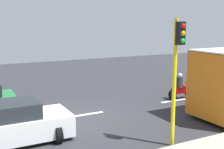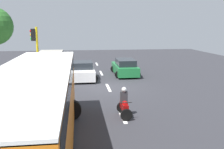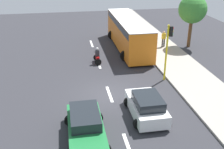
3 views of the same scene
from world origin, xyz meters
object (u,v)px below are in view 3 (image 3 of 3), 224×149
pedestrian_near_signal (164,38)px  street_tree_south (193,10)px  traffic_light_corner (168,45)px  motorcycle (97,56)px  car_green (86,127)px  city_bus (128,31)px  car_white (146,106)px

pedestrian_near_signal → street_tree_south: size_ratio=0.31×
traffic_light_corner → street_tree_south: bearing=54.4°
motorcycle → pedestrian_near_signal: size_ratio=0.91×
car_green → motorcycle: bearing=79.5°
car_green → city_bus: bearing=68.3°
pedestrian_near_signal → city_bus: bearing=171.8°
pedestrian_near_signal → street_tree_south: (2.85, -0.09, 2.93)m
car_green → car_white: same height
car_green → traffic_light_corner: size_ratio=1.02×
city_bus → motorcycle: (-3.76, -3.61, -1.20)m
car_white → motorcycle: motorcycle is taller
city_bus → street_tree_south: street_tree_south is taller
pedestrian_near_signal → street_tree_south: 4.09m
traffic_light_corner → pedestrian_near_signal: bearing=71.6°
car_white → pedestrian_near_signal: (5.60, 12.51, 0.35)m
car_green → traffic_light_corner: 9.75m
motorcycle → pedestrian_near_signal: pedestrian_near_signal is taller
city_bus → pedestrian_near_signal: bearing=-8.2°
car_white → traffic_light_corner: traffic_light_corner is taller
car_white → pedestrian_near_signal: size_ratio=2.28×
car_white → car_green: bearing=-158.2°
motorcycle → traffic_light_corner: (4.93, -4.56, 2.29)m
city_bus → traffic_light_corner: size_ratio=2.44×
car_green → street_tree_south: 18.95m
car_white → motorcycle: bearing=101.2°
city_bus → pedestrian_near_signal: (3.71, -0.53, -0.79)m
city_bus → motorcycle: city_bus is taller
car_green → motorcycle: 11.18m
traffic_light_corner → street_tree_south: street_tree_south is taller
motorcycle → pedestrian_near_signal: 8.10m
car_white → motorcycle: (-1.87, 9.43, -0.07)m
car_white → street_tree_south: (8.45, 12.41, 3.28)m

